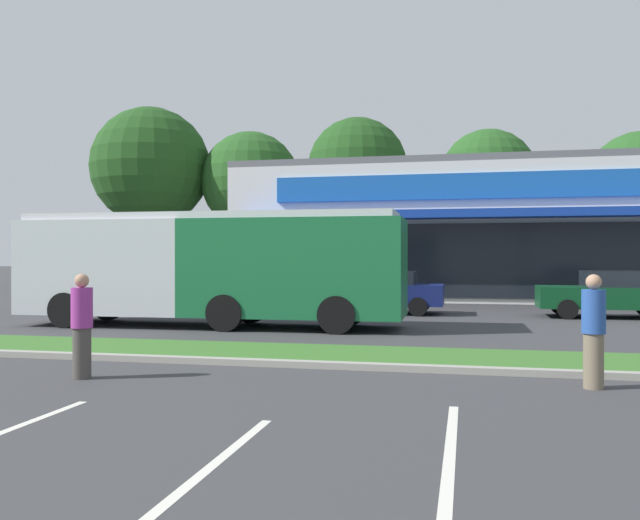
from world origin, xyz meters
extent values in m
cube|color=#386B28|center=(0.00, 14.00, 0.06)|extent=(56.00, 2.20, 0.12)
cube|color=#99968C|center=(0.00, 12.78, 0.06)|extent=(56.00, 0.24, 0.12)
cube|color=silver|center=(-0.14, 6.49, 0.00)|extent=(0.12, 4.80, 0.01)
cube|color=silver|center=(2.09, 7.75, 0.00)|extent=(0.12, 4.80, 0.01)
cube|color=silver|center=(3.53, 35.57, 3.05)|extent=(24.09, 10.94, 6.11)
cube|color=black|center=(3.53, 30.06, 1.83)|extent=(20.24, 0.08, 3.18)
cube|color=#14389E|center=(3.53, 29.40, 3.79)|extent=(22.65, 1.40, 0.35)
cube|color=#1959AD|center=(3.53, 30.02, 5.01)|extent=(19.27, 0.16, 1.10)
cube|color=slate|center=(3.53, 35.57, 6.26)|extent=(24.09, 10.94, 0.30)
cylinder|color=#473323|center=(-19.54, 44.36, 2.61)|extent=(0.44, 0.44, 5.23)
sphere|color=#1E4719|center=(-19.54, 44.36, 8.35)|extent=(8.32, 8.32, 8.32)
cylinder|color=#473323|center=(-12.62, 45.77, 2.36)|extent=(0.44, 0.44, 4.72)
sphere|color=#23511E|center=(-12.62, 45.77, 7.32)|extent=(6.93, 6.93, 6.93)
cylinder|color=#473323|center=(-4.59, 43.20, 2.68)|extent=(0.44, 0.44, 5.37)
sphere|color=#1E4719|center=(-4.59, 43.20, 7.74)|extent=(6.32, 6.32, 6.32)
cylinder|color=#473323|center=(3.62, 46.36, 2.41)|extent=(0.44, 0.44, 4.83)
sphere|color=#23511E|center=(3.62, 46.36, 7.22)|extent=(6.38, 6.38, 6.38)
cylinder|color=#473323|center=(12.46, 44.33, 2.00)|extent=(0.44, 0.44, 3.99)
sphere|color=#23511E|center=(12.46, 44.33, 6.37)|extent=(6.34, 6.34, 6.34)
cube|color=#196638|center=(-2.45, 19.15, 1.70)|extent=(6.14, 2.66, 2.70)
cube|color=silver|center=(-7.99, 19.04, 1.70)|extent=(5.04, 2.64, 2.70)
cube|color=silver|center=(-4.94, 19.10, 3.15)|extent=(10.69, 2.49, 0.20)
cube|color=black|center=(-4.96, 20.40, 2.19)|extent=(10.20, 0.25, 1.19)
cube|color=black|center=(-10.51, 19.00, 2.02)|extent=(0.10, 2.17, 1.51)
cylinder|color=black|center=(-8.80, 17.86, 0.50)|extent=(1.01, 0.32, 1.00)
cylinder|color=black|center=(-8.84, 20.20, 0.50)|extent=(1.01, 0.32, 1.00)
cylinder|color=black|center=(-4.09, 17.94, 0.50)|extent=(1.01, 0.32, 1.00)
cylinder|color=black|center=(-4.13, 20.29, 0.50)|extent=(1.01, 0.32, 1.00)
cylinder|color=black|center=(-1.04, 18.00, 0.50)|extent=(1.01, 0.32, 1.00)
cylinder|color=black|center=(-1.08, 20.34, 0.50)|extent=(1.01, 0.32, 1.00)
cube|color=#0C3F1E|center=(6.78, 24.45, 0.67)|extent=(4.41, 1.81, 0.70)
cube|color=black|center=(7.00, 24.45, 1.28)|extent=(1.99, 1.59, 0.52)
cylinder|color=black|center=(5.42, 23.59, 0.32)|extent=(0.64, 0.22, 0.64)
cylinder|color=black|center=(5.42, 25.31, 0.32)|extent=(0.64, 0.22, 0.64)
cube|color=black|center=(-10.98, 23.86, 0.65)|extent=(4.65, 1.76, 0.67)
cube|color=black|center=(-10.75, 23.86, 1.19)|extent=(2.09, 1.55, 0.41)
cylinder|color=black|center=(-12.42, 23.02, 0.32)|extent=(0.64, 0.22, 0.64)
cylinder|color=black|center=(-12.42, 24.69, 0.32)|extent=(0.64, 0.22, 0.64)
cylinder|color=black|center=(-9.54, 23.02, 0.32)|extent=(0.64, 0.22, 0.64)
cylinder|color=black|center=(-9.54, 24.69, 0.32)|extent=(0.64, 0.22, 0.64)
cube|color=navy|center=(-0.69, 24.48, 0.68)|extent=(4.32, 1.82, 0.71)
cube|color=black|center=(-0.47, 24.48, 1.26)|extent=(1.95, 1.60, 0.46)
cylinder|color=black|center=(-2.03, 23.61, 0.32)|extent=(0.64, 0.22, 0.64)
cylinder|color=black|center=(-2.03, 25.35, 0.32)|extent=(0.64, 0.22, 0.64)
cylinder|color=black|center=(0.65, 23.61, 0.32)|extent=(0.64, 0.22, 0.64)
cylinder|color=black|center=(0.65, 25.35, 0.32)|extent=(0.64, 0.22, 0.64)
cylinder|color=#47423D|center=(-3.95, 10.94, 0.42)|extent=(0.30, 0.30, 0.84)
cylinder|color=#99338C|center=(-3.95, 10.94, 1.17)|extent=(0.35, 0.35, 0.66)
sphere|color=tan|center=(-3.95, 10.94, 1.62)|extent=(0.23, 0.23, 0.23)
cylinder|color=#726651|center=(4.14, 11.86, 0.42)|extent=(0.30, 0.30, 0.84)
cylinder|color=#264C99|center=(4.14, 11.86, 1.18)|extent=(0.35, 0.35, 0.67)
sphere|color=tan|center=(4.14, 11.86, 1.63)|extent=(0.23, 0.23, 0.23)
camera|label=1|loc=(2.25, 1.07, 2.02)|focal=37.38mm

